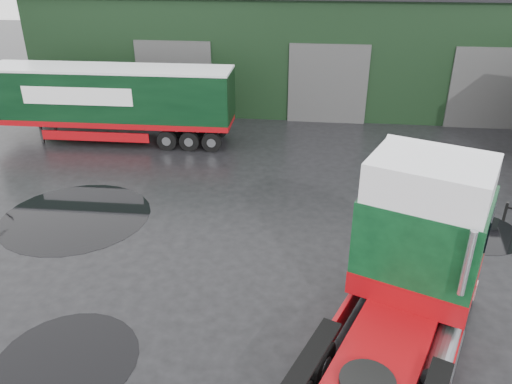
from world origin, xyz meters
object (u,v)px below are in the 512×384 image
hero_tractor (399,285)px  trailer_left (112,105)px  warehouse (328,41)px  tree_back_b (432,13)px

hero_tractor → trailer_left: hero_tractor is taller
warehouse → tree_back_b: (8.00, 10.00, 0.59)m
warehouse → tree_back_b: 12.82m
hero_tractor → trailer_left: (-11.14, 13.00, -0.42)m
warehouse → trailer_left: size_ratio=2.87×
warehouse → tree_back_b: tree_back_b is taller
hero_tractor → tree_back_b: (6.76, 33.00, 1.58)m
hero_tractor → trailer_left: bearing=153.2°
hero_tractor → tree_back_b: 33.72m
tree_back_b → hero_tractor: bearing=-101.6°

